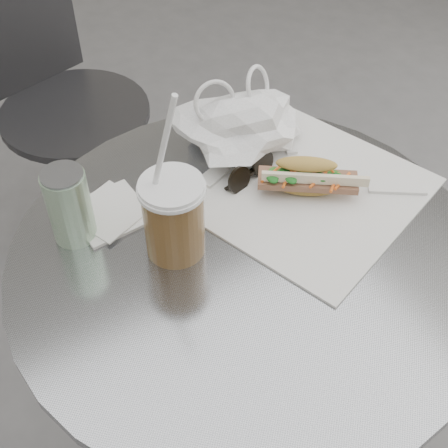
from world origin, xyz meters
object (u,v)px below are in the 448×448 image
banh_mi (307,177)px  drink_can (69,206)px  iced_coffee (173,216)px  cafe_table (243,346)px  chair_far (74,145)px  sunglasses (250,173)px

banh_mi → drink_can: (-0.38, 0.12, 0.03)m
banh_mi → iced_coffee: (-0.25, 0.01, 0.04)m
cafe_table → chair_far: size_ratio=1.00×
sunglasses → iced_coffee: bearing=-173.1°
sunglasses → drink_can: bearing=158.9°
cafe_table → iced_coffee: 0.36m
chair_far → iced_coffee: iced_coffee is taller
cafe_table → sunglasses: 0.34m
chair_far → drink_can: size_ratio=5.81×
drink_can → cafe_table: bearing=-39.3°
banh_mi → sunglasses: 0.10m
drink_can → sunglasses: bearing=-7.4°
banh_mi → sunglasses: banh_mi is taller
cafe_table → drink_can: 0.44m
sunglasses → banh_mi: bearing=-63.3°
banh_mi → drink_can: 0.39m
chair_far → sunglasses: size_ratio=6.92×
banh_mi → drink_can: size_ratio=1.61×
iced_coffee → sunglasses: (0.19, 0.07, -0.05)m
chair_far → banh_mi: bearing=87.9°
chair_far → banh_mi: size_ratio=3.61×
banh_mi → sunglasses: size_ratio=1.92×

